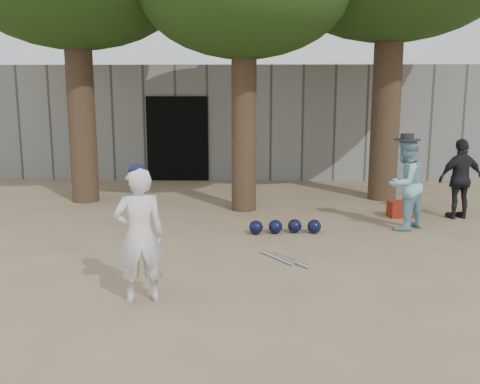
{
  "coord_description": "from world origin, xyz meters",
  "views": [
    {
      "loc": [
        0.77,
        -6.16,
        2.28
      ],
      "look_at": [
        0.6,
        1.0,
        0.95
      ],
      "focal_mm": 40.0,
      "sensor_mm": 36.0,
      "label": 1
    }
  ],
  "objects_px": {
    "red_bag": "(400,209)",
    "spectator_dark": "(461,179)",
    "boy_player": "(140,236)",
    "spectator_blue": "(405,184)"
  },
  "relations": [
    {
      "from": "red_bag",
      "to": "spectator_dark",
      "type": "bearing_deg",
      "value": -4.37
    },
    {
      "from": "boy_player",
      "to": "spectator_blue",
      "type": "height_order",
      "value": "spectator_blue"
    },
    {
      "from": "boy_player",
      "to": "spectator_dark",
      "type": "relative_size",
      "value": 1.02
    },
    {
      "from": "boy_player",
      "to": "red_bag",
      "type": "distance_m",
      "value": 5.82
    },
    {
      "from": "spectator_blue",
      "to": "spectator_dark",
      "type": "bearing_deg",
      "value": 173.01
    },
    {
      "from": "spectator_dark",
      "to": "red_bag",
      "type": "xyz_separation_m",
      "value": [
        -1.04,
        0.08,
        -0.59
      ]
    },
    {
      "from": "boy_player",
      "to": "spectator_blue",
      "type": "xyz_separation_m",
      "value": [
        3.78,
        3.29,
        0.03
      ]
    },
    {
      "from": "spectator_blue",
      "to": "red_bag",
      "type": "bearing_deg",
      "value": -143.32
    },
    {
      "from": "spectator_dark",
      "to": "spectator_blue",
      "type": "bearing_deg",
      "value": 20.9
    },
    {
      "from": "spectator_dark",
      "to": "red_bag",
      "type": "height_order",
      "value": "spectator_dark"
    }
  ]
}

